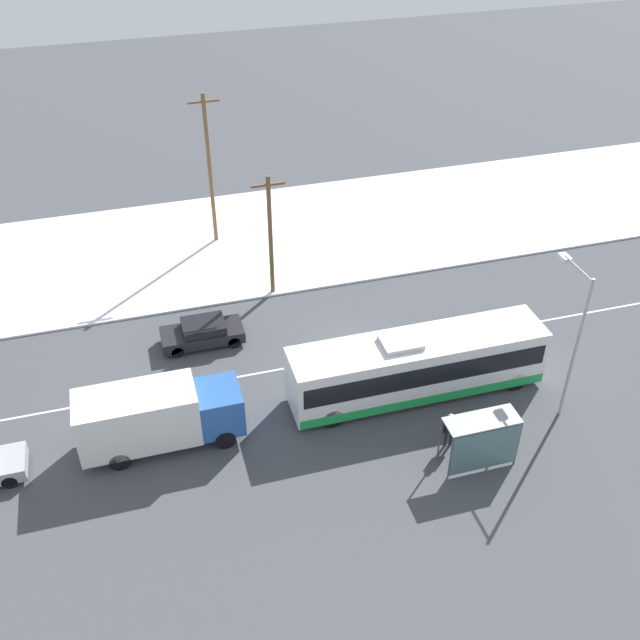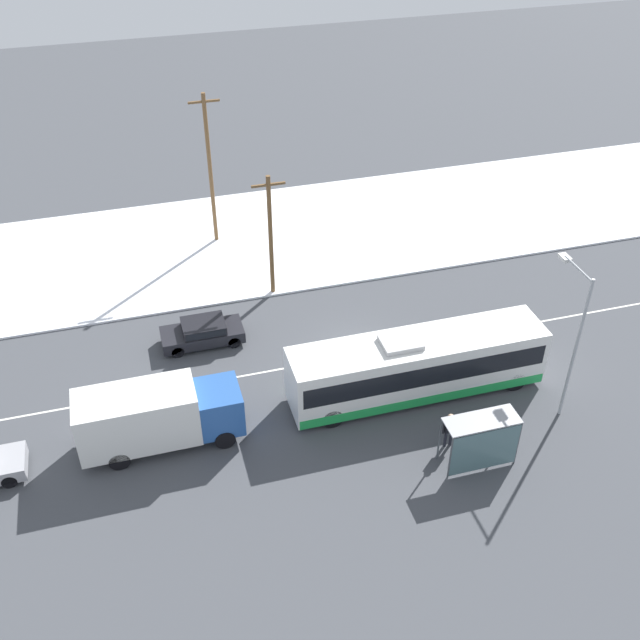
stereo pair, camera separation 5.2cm
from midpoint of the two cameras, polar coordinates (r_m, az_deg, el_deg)
ground_plane at (r=37.97m, az=2.76°, el=-2.70°), size 120.00×120.00×0.00m
snow_lot at (r=48.08m, az=-2.05°, el=6.58°), size 80.00×12.86×0.12m
lane_marking_center at (r=37.97m, az=2.76°, el=-2.69°), size 60.00×0.12×0.00m
city_bus at (r=35.06m, az=7.36°, el=-3.46°), size 12.09×2.57×3.29m
box_truck at (r=32.96m, az=-12.41°, el=-7.12°), size 6.98×2.30×2.99m
sedan_car at (r=38.77m, az=-8.96°, el=-0.88°), size 4.17×1.80×1.29m
pedestrian_at_stop at (r=32.97m, az=9.83°, el=-8.00°), size 0.66×0.29×1.83m
bus_shelter at (r=31.97m, az=12.29°, el=-8.70°), size 3.15×1.20×2.40m
streetlamp at (r=33.88m, az=18.73°, el=-0.47°), size 0.36×2.47×7.37m
utility_pole_roadside at (r=40.55m, az=-3.84°, el=6.52°), size 1.80×0.24×7.22m
utility_pole_snowlot at (r=45.60m, az=-8.43°, el=11.35°), size 1.80×0.24×9.48m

